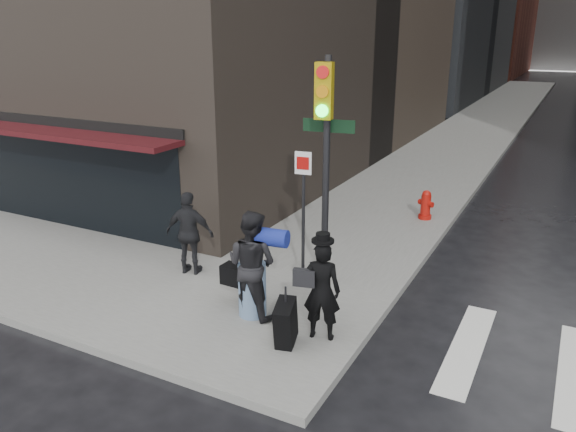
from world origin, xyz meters
name	(u,v)px	position (x,y,z in m)	size (l,w,h in m)	color
ground	(252,325)	(0.00, 0.00, 0.00)	(140.00, 140.00, 0.00)	black
sidewalk_left	(491,117)	(0.00, 27.00, 0.07)	(4.00, 50.00, 0.15)	slate
storefront	(49,161)	(-7.00, 1.90, 1.83)	(8.40, 1.11, 2.83)	black
man_overcoat	(314,296)	(1.25, -0.13, 0.92)	(0.95, 1.11, 1.85)	black
man_jeans	(252,264)	(-0.06, 0.12, 1.11)	(1.37, 0.77, 1.92)	black
man_greycoat	(190,233)	(-2.09, 1.07, 1.02)	(1.08, 0.64, 1.73)	black
traffic_light	(323,143)	(0.50, 1.79, 2.97)	(1.09, 0.55, 4.37)	black
fire_hydrant	(426,206)	(1.30, 6.77, 0.50)	(0.45, 0.34, 0.78)	#A5110A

